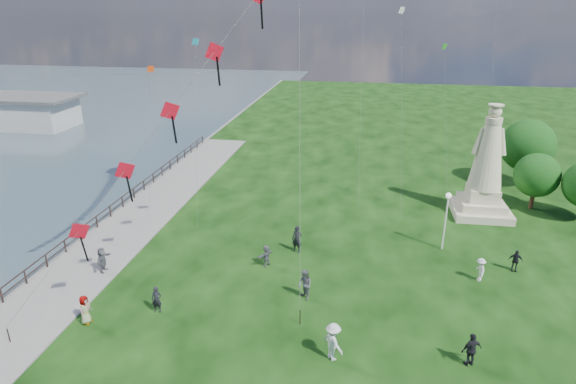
% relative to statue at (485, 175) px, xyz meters
% --- Properties ---
extents(waterfront, '(200.00, 200.00, 1.51)m').
position_rel_statue_xyz_m(waterfront, '(-27.95, -10.78, -3.42)').
color(waterfront, '#384B54').
rests_on(waterfront, ground).
extents(statue, '(4.46, 4.46, 8.89)m').
position_rel_statue_xyz_m(statue, '(0.00, 0.00, 0.00)').
color(statue, beige).
rests_on(statue, ground).
extents(lamppost, '(0.39, 0.39, 4.17)m').
position_rel_statue_xyz_m(lamppost, '(-3.75, -6.75, -0.35)').
color(lamppost, silver).
rests_on(lamppost, ground).
extents(tree_row, '(6.76, 11.73, 6.23)m').
position_rel_statue_xyz_m(tree_row, '(5.54, 4.44, 0.06)').
color(tree_row, '#382314').
rests_on(tree_row, ground).
extents(person_0, '(0.60, 0.43, 1.55)m').
position_rel_statue_xyz_m(person_0, '(-20.09, -16.98, -2.58)').
color(person_0, black).
rests_on(person_0, ground).
extents(person_1, '(0.97, 1.05, 1.84)m').
position_rel_statue_xyz_m(person_1, '(-12.29, -14.36, -2.44)').
color(person_1, '#595960').
rests_on(person_1, ground).
extents(person_2, '(1.34, 1.36, 1.95)m').
position_rel_statue_xyz_m(person_2, '(-10.29, -19.13, -2.38)').
color(person_2, silver).
rests_on(person_2, ground).
extents(person_3, '(1.14, 0.90, 1.74)m').
position_rel_statue_xyz_m(person_3, '(-3.93, -18.46, -2.49)').
color(person_3, black).
rests_on(person_3, ground).
extents(person_5, '(0.73, 1.55, 1.64)m').
position_rel_statue_xyz_m(person_5, '(-25.16, -13.64, -2.54)').
color(person_5, '#595960').
rests_on(person_5, ground).
extents(person_6, '(0.78, 0.59, 1.91)m').
position_rel_statue_xyz_m(person_6, '(-13.59, -8.86, -2.40)').
color(person_6, black).
rests_on(person_6, ground).
extents(person_8, '(0.64, 1.04, 1.51)m').
position_rel_statue_xyz_m(person_8, '(-2.04, -10.61, -2.60)').
color(person_8, silver).
rests_on(person_8, ground).
extents(person_9, '(0.91, 0.56, 1.47)m').
position_rel_statue_xyz_m(person_9, '(0.38, -9.03, -2.62)').
color(person_9, black).
rests_on(person_9, ground).
extents(person_10, '(0.51, 0.81, 1.63)m').
position_rel_statue_xyz_m(person_10, '(-23.38, -18.55, -2.54)').
color(person_10, '#595960').
rests_on(person_10, ground).
extents(person_11, '(1.20, 1.45, 1.45)m').
position_rel_statue_xyz_m(person_11, '(-15.25, -11.06, -2.63)').
color(person_11, '#595960').
rests_on(person_11, ground).
extents(red_kite_train, '(11.42, 9.35, 16.79)m').
position_rel_statue_xyz_m(red_kite_train, '(-19.37, -15.19, 7.00)').
color(red_kite_train, black).
rests_on(red_kite_train, ground).
extents(small_kites, '(27.54, 17.47, 32.09)m').
position_rel_statue_xyz_m(small_kites, '(-10.88, 3.04, 11.28)').
color(small_kites, teal).
rests_on(small_kites, ground).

